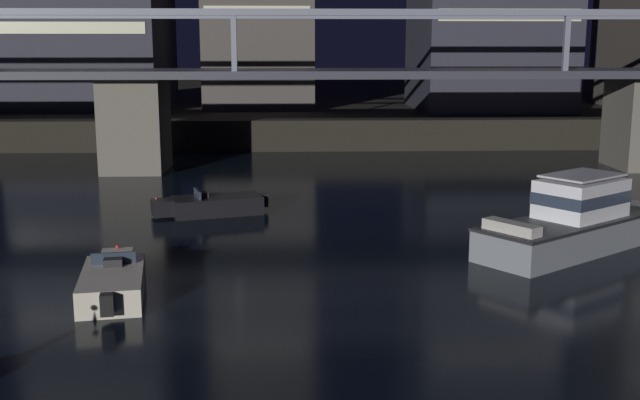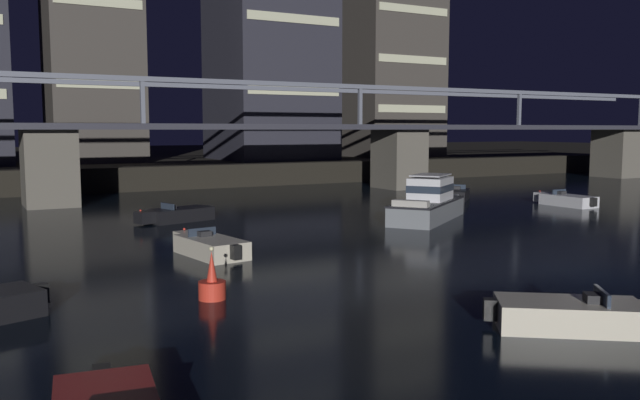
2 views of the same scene
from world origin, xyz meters
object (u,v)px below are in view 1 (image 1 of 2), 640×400
Objects in this scene: cabin_cruiser_near_left at (575,222)px; speedboat_mid_right at (113,282)px; river_bridge at (394,98)px; speedboat_near_center at (212,205)px.

cabin_cruiser_near_left reaches higher than speedboat_mid_right.
river_bridge reaches higher than speedboat_near_center.
cabin_cruiser_near_left is (4.25, -19.11, -3.27)m from river_bridge.
speedboat_mid_right is at bearing -115.92° from river_bridge.
river_bridge is at bearing 102.53° from cabin_cruiser_near_left.
speedboat_near_center is at bearing 154.84° from cabin_cruiser_near_left.
river_bridge is 16.35m from speedboat_near_center.
river_bridge is 18.88× the size of speedboat_mid_right.
river_bridge is 19.11× the size of speedboat_near_center.
cabin_cruiser_near_left reaches higher than speedboat_near_center.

